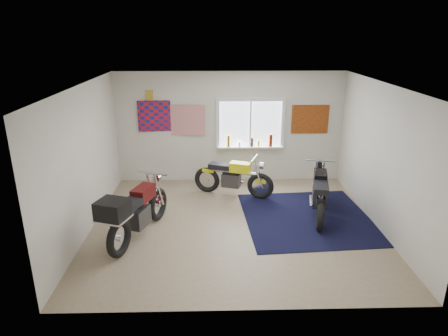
{
  "coord_description": "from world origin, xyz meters",
  "views": [
    {
      "loc": [
        -0.39,
        -6.98,
        3.62
      ],
      "look_at": [
        -0.19,
        0.4,
        1.04
      ],
      "focal_mm": 32.0,
      "sensor_mm": 36.0,
      "label": 1
    }
  ],
  "objects_px": {
    "navy_rug": "(307,218)",
    "yellow_triumph": "(233,178)",
    "maroon_tourer": "(134,212)",
    "black_chrome_bike": "(319,194)"
  },
  "relations": [
    {
      "from": "yellow_triumph",
      "to": "maroon_tourer",
      "type": "distance_m",
      "value": 2.76
    },
    {
      "from": "maroon_tourer",
      "to": "yellow_triumph",
      "type": "bearing_deg",
      "value": -23.19
    },
    {
      "from": "black_chrome_bike",
      "to": "maroon_tourer",
      "type": "xyz_separation_m",
      "value": [
        -3.55,
        -0.97,
        0.11
      ]
    },
    {
      "from": "navy_rug",
      "to": "maroon_tourer",
      "type": "height_order",
      "value": "maroon_tourer"
    },
    {
      "from": "yellow_triumph",
      "to": "maroon_tourer",
      "type": "xyz_separation_m",
      "value": [
        -1.84,
        -2.04,
        0.14
      ]
    },
    {
      "from": "navy_rug",
      "to": "yellow_triumph",
      "type": "distance_m",
      "value": 1.95
    },
    {
      "from": "yellow_triumph",
      "to": "black_chrome_bike",
      "type": "distance_m",
      "value": 2.02
    },
    {
      "from": "black_chrome_bike",
      "to": "yellow_triumph",
      "type": "bearing_deg",
      "value": 70.28
    },
    {
      "from": "black_chrome_bike",
      "to": "maroon_tourer",
      "type": "relative_size",
      "value": 0.96
    },
    {
      "from": "navy_rug",
      "to": "black_chrome_bike",
      "type": "bearing_deg",
      "value": 32.23
    }
  ]
}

